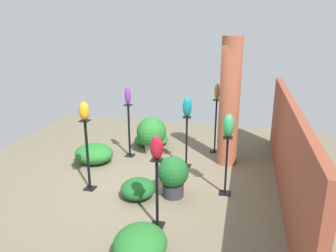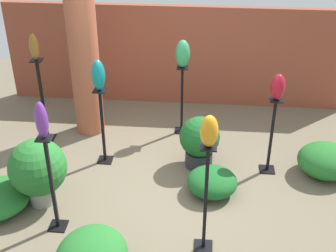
{
  "view_description": "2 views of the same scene",
  "coord_description": "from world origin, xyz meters",
  "px_view_note": "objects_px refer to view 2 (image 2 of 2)",
  "views": [
    {
      "loc": [
        5.45,
        1.65,
        2.87
      ],
      "look_at": [
        -0.03,
        0.34,
        1.13
      ],
      "focal_mm": 35.0,
      "sensor_mm": 36.0,
      "label": 1
    },
    {
      "loc": [
        0.49,
        -4.72,
        3.71
      ],
      "look_at": [
        0.05,
        0.19,
        0.81
      ],
      "focal_mm": 50.0,
      "sensor_mm": 36.0,
      "label": 2
    }
  ],
  "objects_px": {
    "pedestal_amber": "(205,204)",
    "art_vase_amber": "(209,131)",
    "pedestal_bronze": "(43,104)",
    "brick_pillar": "(83,47)",
    "art_vase_jade": "(183,54)",
    "potted_plant_front_right": "(38,169)",
    "art_vase_violet": "(42,120)",
    "potted_plant_front_left": "(199,140)",
    "pedestal_ruby": "(271,139)",
    "art_vase_teal": "(98,75)",
    "pedestal_violet": "(52,188)",
    "art_vase_bronze": "(34,47)",
    "pedestal_teal": "(103,130)",
    "art_vase_ruby": "(278,87)"
  },
  "relations": [
    {
      "from": "brick_pillar",
      "to": "art_vase_violet",
      "type": "height_order",
      "value": "brick_pillar"
    },
    {
      "from": "art_vase_jade",
      "to": "potted_plant_front_left",
      "type": "height_order",
      "value": "art_vase_jade"
    },
    {
      "from": "art_vase_ruby",
      "to": "potted_plant_front_right",
      "type": "relative_size",
      "value": 0.4
    },
    {
      "from": "pedestal_violet",
      "to": "art_vase_ruby",
      "type": "distance_m",
      "value": 2.9
    },
    {
      "from": "brick_pillar",
      "to": "art_vase_amber",
      "type": "height_order",
      "value": "brick_pillar"
    },
    {
      "from": "pedestal_violet",
      "to": "pedestal_amber",
      "type": "bearing_deg",
      "value": -6.03
    },
    {
      "from": "art_vase_ruby",
      "to": "art_vase_violet",
      "type": "distance_m",
      "value": 2.82
    },
    {
      "from": "pedestal_ruby",
      "to": "art_vase_amber",
      "type": "xyz_separation_m",
      "value": [
        -0.82,
        -1.5,
        0.98
      ]
    },
    {
      "from": "pedestal_ruby",
      "to": "art_vase_violet",
      "type": "height_order",
      "value": "art_vase_violet"
    },
    {
      "from": "art_vase_violet",
      "to": "pedestal_violet",
      "type": "bearing_deg",
      "value": 26.57
    },
    {
      "from": "art_vase_ruby",
      "to": "art_vase_jade",
      "type": "relative_size",
      "value": 0.84
    },
    {
      "from": "pedestal_bronze",
      "to": "art_vase_violet",
      "type": "bearing_deg",
      "value": -69.19
    },
    {
      "from": "art_vase_teal",
      "to": "potted_plant_front_right",
      "type": "distance_m",
      "value": 1.36
    },
    {
      "from": "brick_pillar",
      "to": "potted_plant_front_right",
      "type": "bearing_deg",
      "value": -96.35
    },
    {
      "from": "potted_plant_front_right",
      "to": "potted_plant_front_left",
      "type": "xyz_separation_m",
      "value": [
        1.88,
        0.93,
        -0.08
      ]
    },
    {
      "from": "pedestal_bronze",
      "to": "pedestal_amber",
      "type": "xyz_separation_m",
      "value": [
        2.37,
        -2.04,
        0.02
      ]
    },
    {
      "from": "pedestal_teal",
      "to": "art_vase_jade",
      "type": "xyz_separation_m",
      "value": [
        1.0,
        0.88,
        0.77
      ]
    },
    {
      "from": "pedestal_teal",
      "to": "potted_plant_front_left",
      "type": "height_order",
      "value": "pedestal_teal"
    },
    {
      "from": "potted_plant_front_left",
      "to": "art_vase_violet",
      "type": "bearing_deg",
      "value": -138.97
    },
    {
      "from": "pedestal_bronze",
      "to": "art_vase_ruby",
      "type": "xyz_separation_m",
      "value": [
        3.19,
        -0.53,
        0.66
      ]
    },
    {
      "from": "pedestal_teal",
      "to": "potted_plant_front_left",
      "type": "relative_size",
      "value": 1.5
    },
    {
      "from": "art_vase_violet",
      "to": "potted_plant_front_left",
      "type": "xyz_separation_m",
      "value": [
        1.56,
        1.36,
        -1.01
      ]
    },
    {
      "from": "art_vase_amber",
      "to": "potted_plant_front_right",
      "type": "height_order",
      "value": "art_vase_amber"
    },
    {
      "from": "pedestal_ruby",
      "to": "pedestal_bronze",
      "type": "xyz_separation_m",
      "value": [
        -3.19,
        0.53,
        0.09
      ]
    },
    {
      "from": "pedestal_amber",
      "to": "potted_plant_front_right",
      "type": "bearing_deg",
      "value": 163.02
    },
    {
      "from": "pedestal_teal",
      "to": "art_vase_amber",
      "type": "xyz_separation_m",
      "value": [
        1.4,
        -1.53,
        0.98
      ]
    },
    {
      "from": "brick_pillar",
      "to": "art_vase_jade",
      "type": "height_order",
      "value": "brick_pillar"
    },
    {
      "from": "brick_pillar",
      "to": "art_vase_jade",
      "type": "relative_size",
      "value": 6.63
    },
    {
      "from": "art_vase_violet",
      "to": "potted_plant_front_right",
      "type": "xyz_separation_m",
      "value": [
        -0.32,
        0.43,
        -0.92
      ]
    },
    {
      "from": "art_vase_jade",
      "to": "potted_plant_front_right",
      "type": "bearing_deg",
      "value": -131.27
    },
    {
      "from": "pedestal_violet",
      "to": "potted_plant_front_right",
      "type": "height_order",
      "value": "pedestal_violet"
    },
    {
      "from": "pedestal_amber",
      "to": "pedestal_violet",
      "type": "bearing_deg",
      "value": 173.97
    },
    {
      "from": "art_vase_amber",
      "to": "art_vase_teal",
      "type": "bearing_deg",
      "value": 132.33
    },
    {
      "from": "art_vase_teal",
      "to": "art_vase_jade",
      "type": "xyz_separation_m",
      "value": [
        1.0,
        0.88,
        -0.03
      ]
    },
    {
      "from": "brick_pillar",
      "to": "pedestal_ruby",
      "type": "distance_m",
      "value": 2.87
    },
    {
      "from": "pedestal_ruby",
      "to": "pedestal_violet",
      "type": "height_order",
      "value": "pedestal_violet"
    },
    {
      "from": "pedestal_ruby",
      "to": "art_vase_teal",
      "type": "height_order",
      "value": "art_vase_teal"
    },
    {
      "from": "pedestal_teal",
      "to": "pedestal_violet",
      "type": "height_order",
      "value": "pedestal_violet"
    },
    {
      "from": "pedestal_amber",
      "to": "potted_plant_front_left",
      "type": "distance_m",
      "value": 1.55
    },
    {
      "from": "art_vase_bronze",
      "to": "potted_plant_front_right",
      "type": "relative_size",
      "value": 0.44
    },
    {
      "from": "pedestal_teal",
      "to": "art_vase_teal",
      "type": "xyz_separation_m",
      "value": [
        0.0,
        -0.0,
        0.8
      ]
    },
    {
      "from": "brick_pillar",
      "to": "art_vase_bronze",
      "type": "bearing_deg",
      "value": -152.15
    },
    {
      "from": "pedestal_amber",
      "to": "potted_plant_front_left",
      "type": "bearing_deg",
      "value": 93.74
    },
    {
      "from": "pedestal_bronze",
      "to": "pedestal_teal",
      "type": "distance_m",
      "value": 1.1
    },
    {
      "from": "potted_plant_front_right",
      "to": "brick_pillar",
      "type": "bearing_deg",
      "value": 83.65
    },
    {
      "from": "art_vase_teal",
      "to": "art_vase_amber",
      "type": "relative_size",
      "value": 1.24
    },
    {
      "from": "art_vase_amber",
      "to": "potted_plant_front_left",
      "type": "relative_size",
      "value": 0.45
    },
    {
      "from": "pedestal_amber",
      "to": "art_vase_amber",
      "type": "relative_size",
      "value": 3.96
    },
    {
      "from": "potted_plant_front_left",
      "to": "pedestal_ruby",
      "type": "bearing_deg",
      "value": -2.11
    },
    {
      "from": "pedestal_violet",
      "to": "potted_plant_front_right",
      "type": "distance_m",
      "value": 0.54
    }
  ]
}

